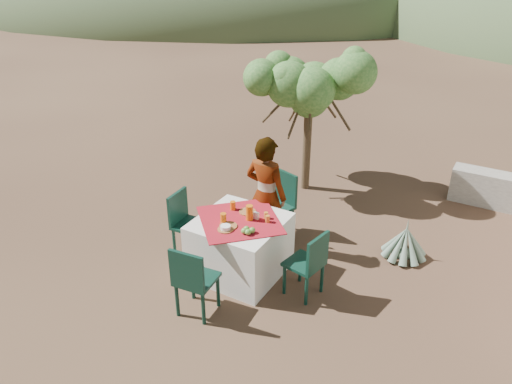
# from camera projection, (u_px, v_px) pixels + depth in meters

# --- Properties ---
(ground) EXTENTS (160.00, 160.00, 0.00)m
(ground) POSITION_uv_depth(u_px,v_px,m) (219.00, 258.00, 6.68)
(ground) COLOR #382219
(ground) RESTS_ON ground
(table) EXTENTS (1.30, 1.30, 0.76)m
(table) POSITION_uv_depth(u_px,v_px,m) (240.00, 246.00, 6.24)
(table) COLOR white
(table) RESTS_ON ground
(chair_far) EXTENTS (0.55, 0.55, 0.95)m
(chair_far) POSITION_uv_depth(u_px,v_px,m) (279.00, 202.00, 6.96)
(chair_far) COLOR black
(chair_far) RESTS_ON ground
(chair_near) EXTENTS (0.45, 0.45, 0.90)m
(chair_near) POSITION_uv_depth(u_px,v_px,m) (193.00, 279.00, 5.44)
(chair_near) COLOR black
(chair_near) RESTS_ON ground
(chair_left) EXTENTS (0.43, 0.43, 0.88)m
(chair_left) POSITION_uv_depth(u_px,v_px,m) (185.00, 220.00, 6.59)
(chair_left) COLOR black
(chair_left) RESTS_ON ground
(chair_right) EXTENTS (0.46, 0.46, 0.86)m
(chair_right) POSITION_uv_depth(u_px,v_px,m) (309.00, 262.00, 5.77)
(chair_right) COLOR black
(chair_right) RESTS_ON ground
(person) EXTENTS (0.61, 0.42, 1.62)m
(person) POSITION_uv_depth(u_px,v_px,m) (266.00, 195.00, 6.53)
(person) COLOR #8C6651
(person) RESTS_ON ground
(shrub_tree) EXTENTS (1.79, 1.76, 2.11)m
(shrub_tree) POSITION_uv_depth(u_px,v_px,m) (315.00, 92.00, 7.81)
(shrub_tree) COLOR #4D3B26
(shrub_tree) RESTS_ON ground
(agave) EXTENTS (0.61, 0.60, 0.64)m
(agave) POSITION_uv_depth(u_px,v_px,m) (405.00, 243.00, 6.60)
(agave) COLOR slate
(agave) RESTS_ON ground
(plate_far) EXTENTS (0.22, 0.22, 0.01)m
(plate_far) POSITION_uv_depth(u_px,v_px,m) (248.00, 212.00, 6.22)
(plate_far) COLOR brown
(plate_far) RESTS_ON table
(plate_near) EXTENTS (0.22, 0.22, 0.01)m
(plate_near) POSITION_uv_depth(u_px,v_px,m) (228.00, 226.00, 5.92)
(plate_near) COLOR brown
(plate_near) RESTS_ON table
(glass_far) EXTENTS (0.07, 0.07, 0.11)m
(glass_far) POSITION_uv_depth(u_px,v_px,m) (233.00, 205.00, 6.26)
(glass_far) COLOR orange
(glass_far) RESTS_ON table
(glass_near) EXTENTS (0.07, 0.07, 0.12)m
(glass_near) POSITION_uv_depth(u_px,v_px,m) (223.00, 218.00, 5.98)
(glass_near) COLOR orange
(glass_near) RESTS_ON table
(juice_pitcher) EXTENTS (0.09, 0.09, 0.19)m
(juice_pitcher) POSITION_uv_depth(u_px,v_px,m) (249.00, 213.00, 6.02)
(juice_pitcher) COLOR orange
(juice_pitcher) RESTS_ON table
(bowl_plate) EXTENTS (0.19, 0.19, 0.01)m
(bowl_plate) POSITION_uv_depth(u_px,v_px,m) (226.00, 229.00, 5.85)
(bowl_plate) COLOR brown
(bowl_plate) RESTS_ON table
(white_bowl) EXTENTS (0.12, 0.12, 0.04)m
(white_bowl) POSITION_uv_depth(u_px,v_px,m) (225.00, 227.00, 5.84)
(white_bowl) COLOR white
(white_bowl) RESTS_ON bowl_plate
(jar_left) EXTENTS (0.06, 0.06, 0.09)m
(jar_left) POSITION_uv_depth(u_px,v_px,m) (268.00, 219.00, 5.99)
(jar_left) COLOR orange
(jar_left) RESTS_ON table
(jar_right) EXTENTS (0.05, 0.05, 0.08)m
(jar_right) POSITION_uv_depth(u_px,v_px,m) (266.00, 215.00, 6.07)
(jar_right) COLOR orange
(jar_right) RESTS_ON table
(napkin_holder) EXTENTS (0.07, 0.04, 0.09)m
(napkin_holder) POSITION_uv_depth(u_px,v_px,m) (256.00, 216.00, 6.06)
(napkin_holder) COLOR white
(napkin_holder) RESTS_ON table
(fruit_cluster) EXTENTS (0.14, 0.13, 0.07)m
(fruit_cluster) POSITION_uv_depth(u_px,v_px,m) (248.00, 231.00, 5.77)
(fruit_cluster) COLOR #5E9536
(fruit_cluster) RESTS_ON table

